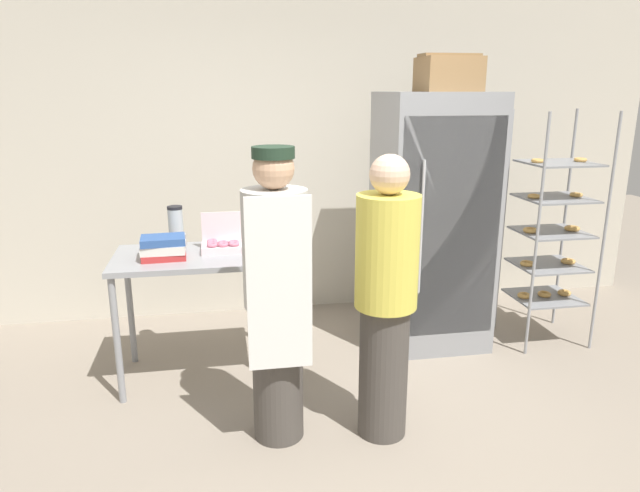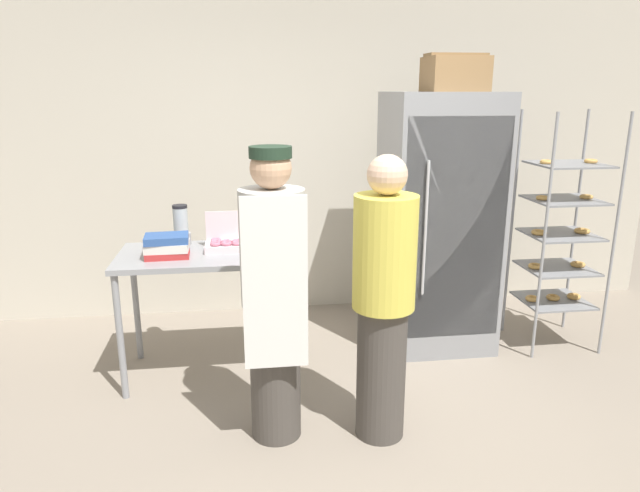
% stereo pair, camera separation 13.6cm
% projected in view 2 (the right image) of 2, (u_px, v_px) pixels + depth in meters
% --- Properties ---
extents(ground_plane, '(14.00, 14.00, 0.00)m').
position_uv_depth(ground_plane, '(363.00, 468.00, 3.01)').
color(ground_plane, gray).
extents(back_wall, '(6.40, 0.12, 2.81)m').
position_uv_depth(back_wall, '(309.00, 152.00, 4.96)').
color(back_wall, beige).
rests_on(back_wall, ground_plane).
extents(refrigerator, '(0.80, 0.75, 1.92)m').
position_uv_depth(refrigerator, '(438.00, 223.00, 4.30)').
color(refrigerator, gray).
rests_on(refrigerator, ground_plane).
extents(baking_rack, '(0.56, 0.53, 1.79)m').
position_uv_depth(baking_rack, '(560.00, 236.00, 4.30)').
color(baking_rack, '#93969B').
rests_on(baking_rack, ground_plane).
extents(prep_counter, '(1.12, 0.66, 0.88)m').
position_uv_depth(prep_counter, '(203.00, 268.00, 3.84)').
color(prep_counter, gray).
rests_on(prep_counter, ground_plane).
extents(donut_box, '(0.29, 0.21, 0.25)m').
position_uv_depth(donut_box, '(226.00, 244.00, 3.86)').
color(donut_box, silver).
rests_on(donut_box, prep_counter).
extents(blender_pitcher, '(0.13, 0.13, 0.28)m').
position_uv_depth(blender_pitcher, '(181.00, 227.00, 3.98)').
color(blender_pitcher, '#99999E').
rests_on(blender_pitcher, prep_counter).
extents(binder_stack, '(0.29, 0.22, 0.15)m').
position_uv_depth(binder_stack, '(167.00, 246.00, 3.70)').
color(binder_stack, '#B72D2D').
rests_on(binder_stack, prep_counter).
extents(cardboard_storage_box, '(0.41, 0.35, 0.25)m').
position_uv_depth(cardboard_storage_box, '(455.00, 73.00, 3.93)').
color(cardboard_storage_box, '#937047').
rests_on(cardboard_storage_box, refrigerator).
extents(person_baker, '(0.35, 0.37, 1.65)m').
position_uv_depth(person_baker, '(274.00, 294.00, 3.09)').
color(person_baker, '#47423D').
rests_on(person_baker, ground_plane).
extents(person_customer, '(0.34, 0.34, 1.61)m').
position_uv_depth(person_customer, '(383.00, 300.00, 3.10)').
color(person_customer, '#47423D').
rests_on(person_customer, ground_plane).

